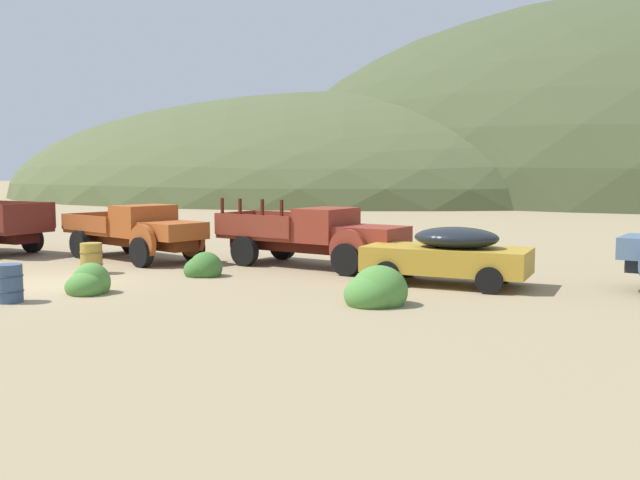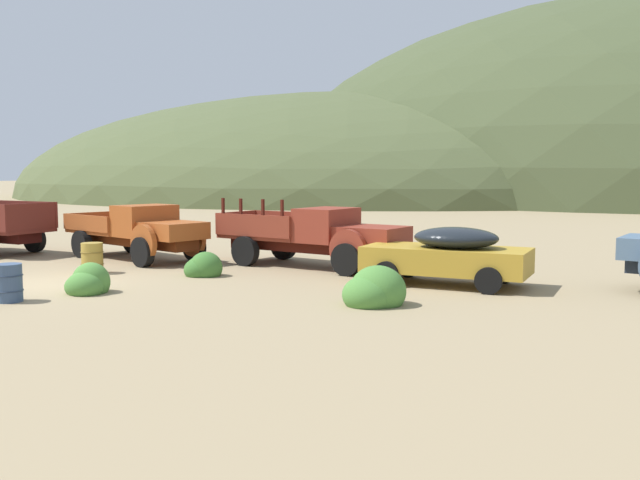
# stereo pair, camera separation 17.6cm
# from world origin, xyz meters

# --- Properties ---
(ground_plane) EXTENTS (300.00, 300.00, 0.00)m
(ground_plane) POSITION_xyz_m (0.00, 0.00, 0.00)
(ground_plane) COLOR #998460
(hill_far_left) EXTENTS (84.90, 78.01, 25.05)m
(hill_far_left) POSITION_xyz_m (-17.76, 72.10, 0.00)
(hill_far_left) COLOR #4C5633
(hill_far_left) RESTS_ON ground
(truck_oxide_orange) EXTENTS (6.26, 3.80, 1.89)m
(truck_oxide_orange) POSITION_xyz_m (-0.68, 5.25, 0.99)
(truck_oxide_orange) COLOR #51220D
(truck_oxide_orange) RESTS_ON ground
(truck_rust_red) EXTENTS (6.56, 3.26, 2.16)m
(truck_rust_red) POSITION_xyz_m (5.68, 5.87, 1.00)
(truck_rust_red) COLOR #42140D
(truck_rust_red) RESTS_ON ground
(car_mustard) EXTENTS (4.65, 2.22, 1.57)m
(car_mustard) POSITION_xyz_m (9.84, 4.07, 0.82)
(car_mustard) COLOR #B28928
(car_mustard) RESTS_ON ground
(oil_drum_spare) EXTENTS (0.67, 0.67, 0.91)m
(oil_drum_spare) POSITION_xyz_m (-0.24, 2.14, 0.46)
(oil_drum_spare) COLOR olive
(oil_drum_spare) RESTS_ON ground
(oil_drum_foreground) EXTENTS (0.65, 0.65, 0.89)m
(oil_drum_foreground) POSITION_xyz_m (1.11, -2.29, 0.45)
(oil_drum_foreground) COLOR #384C6B
(oil_drum_foreground) RESTS_ON ground
(bush_front_left) EXTENTS (1.06, 1.14, 0.98)m
(bush_front_left) POSITION_xyz_m (1.98, -0.66, 0.23)
(bush_front_left) COLOR #4C8438
(bush_front_left) RESTS_ON ground
(bush_back_edge) EXTENTS (1.41, 1.36, 1.17)m
(bush_back_edge) POSITION_xyz_m (9.09, 0.63, 0.29)
(bush_back_edge) COLOR #4C8438
(bush_back_edge) RESTS_ON ground
(bush_between_trucks) EXTENTS (1.16, 1.01, 0.92)m
(bush_between_trucks) POSITION_xyz_m (3.08, 2.96, 0.22)
(bush_between_trucks) COLOR #3D702D
(bush_between_trucks) RESTS_ON ground
(rock_small) EXTENTS (0.39, 0.27, 0.23)m
(rock_small) POSITION_xyz_m (-2.73, 1.11, 0.11)
(rock_small) COLOR #63754D
(rock_small) RESTS_ON ground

